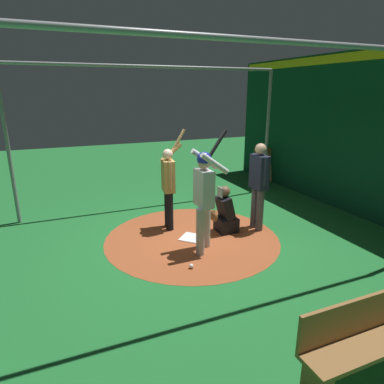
% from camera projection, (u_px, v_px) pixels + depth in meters
% --- Properties ---
extents(ground_plane, '(25.37, 25.37, 0.00)m').
position_uv_depth(ground_plane, '(192.00, 238.00, 6.58)').
color(ground_plane, '#1E6B2D').
extents(dirt_circle, '(3.39, 3.39, 0.01)m').
position_uv_depth(dirt_circle, '(192.00, 238.00, 6.58)').
color(dirt_circle, '#9E4C28').
rests_on(dirt_circle, ground).
extents(home_plate, '(0.59, 0.59, 0.01)m').
position_uv_depth(home_plate, '(192.00, 238.00, 6.58)').
color(home_plate, white).
rests_on(home_plate, dirt_circle).
extents(batter, '(0.68, 0.49, 2.14)m').
position_uv_depth(batter, '(204.00, 192.00, 5.78)').
color(batter, '#B3B3B7').
rests_on(batter, ground).
extents(catcher, '(0.58, 0.40, 0.97)m').
position_uv_depth(catcher, '(225.00, 214.00, 6.79)').
color(catcher, black).
rests_on(catcher, ground).
extents(umpire, '(0.22, 0.49, 1.80)m').
position_uv_depth(umpire, '(259.00, 182.00, 6.76)').
color(umpire, '#4C4C51').
rests_on(umpire, ground).
extents(visitor, '(0.58, 0.51, 2.05)m').
position_uv_depth(visitor, '(169.00, 183.00, 6.80)').
color(visitor, black).
rests_on(visitor, ground).
extents(back_wall, '(0.22, 9.37, 3.64)m').
position_uv_depth(back_wall, '(359.00, 134.00, 7.56)').
color(back_wall, '#0C3D26').
rests_on(back_wall, ground).
extents(cage_frame, '(6.45, 4.54, 3.34)m').
position_uv_depth(cage_frame, '(192.00, 116.00, 5.90)').
color(cage_frame, gray).
rests_on(cage_frame, ground).
extents(bat_rack, '(0.94, 0.21, 1.05)m').
position_uv_depth(bat_rack, '(266.00, 166.00, 10.58)').
color(bat_rack, olive).
rests_on(bat_rack, ground).
extents(bench, '(1.88, 0.36, 0.85)m').
position_uv_depth(bench, '(379.00, 333.00, 3.35)').
color(bench, olive).
rests_on(bench, ground).
extents(baseball_0, '(0.07, 0.07, 0.07)m').
position_uv_depth(baseball_0, '(191.00, 266.00, 5.45)').
color(baseball_0, white).
rests_on(baseball_0, dirt_circle).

